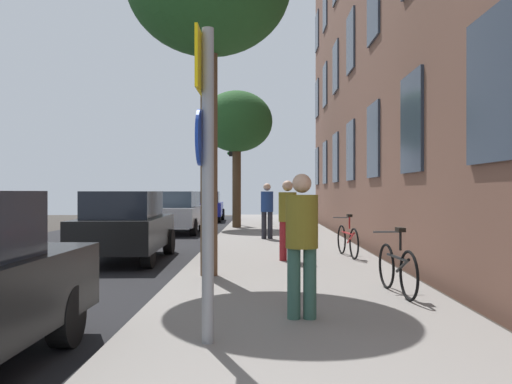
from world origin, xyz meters
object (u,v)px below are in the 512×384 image
Objects in this scene: pedestrian_0 at (302,236)px; car_2 at (178,212)px; car_1 at (126,225)px; pedestrian_1 at (288,215)px; pedestrian_2 at (267,207)px; bicycle_2 at (285,231)px; tree_far at (237,123)px; bicycle_1 at (348,240)px; car_3 at (205,206)px; sign_post at (205,158)px; bicycle_0 at (397,268)px; traffic_light at (233,165)px.

car_2 is at bearing 104.52° from pedestrian_0.
pedestrian_1 is at bearing -12.04° from car_1.
pedestrian_0 is at bearing -88.32° from pedestrian_2.
tree_far is at bearing 103.30° from bicycle_2.
car_2 is at bearing 122.07° from bicycle_1.
pedestrian_0 is at bearing -81.11° from car_3.
sign_post is 3.87m from bicycle_0.
bicycle_0 is 6.95m from car_1.
bicycle_0 is 0.95× the size of pedestrian_1.
bicycle_1 is 1.03× the size of pedestrian_0.
bicycle_2 is at bearing -76.70° from tree_far.
pedestrian_2 is (0.72, 11.79, -0.83)m from sign_post.
pedestrian_0 is 0.40× the size of car_2.
bicycle_0 is 0.41× the size of car_3.
pedestrian_0 is at bearing -134.78° from bicycle_0.
traffic_light is at bearing 95.64° from pedestrian_0.
tree_far is 10.98m from car_1.
car_1 and car_2 have the same top height.
tree_far reaches higher than traffic_light.
car_2 is at bearing 90.65° from car_1.
car_3 is at bearing 98.89° from pedestrian_0.
sign_post is 6.53m from pedestrian_1.
traffic_light is at bearing 62.96° from car_2.
pedestrian_1 is 5.43m from pedestrian_2.
pedestrian_0 is at bearing -84.57° from tree_far.
sign_post is at bearing -134.98° from bicycle_0.
car_2 is at bearing -117.04° from traffic_light.
bicycle_2 is at bearing 88.78° from pedestrian_0.
sign_post is 1.89× the size of bicycle_0.
car_1 is at bearing 138.04° from bicycle_0.
sign_post is at bearing -83.92° from car_3.
bicycle_0 is at bearing -78.89° from pedestrian_2.
bicycle_2 is 4.76m from car_1.
sign_post is 1.85× the size of bicycle_2.
bicycle_0 reaches higher than bicycle_1.
bicycle_2 is at bearing -74.84° from car_3.
bicycle_1 is 1.01× the size of pedestrian_1.
bicycle_2 is 8.96m from pedestrian_0.
pedestrian_2 is 12.48m from car_3.
bicycle_1 is 0.44× the size of car_3.
car_1 is (-5.16, 0.06, 0.33)m from bicycle_1.
tree_far is 11.37m from bicycle_1.
bicycle_0 is (2.54, 2.54, -1.45)m from sign_post.
pedestrian_0 is (1.81, -18.29, -1.73)m from traffic_light.
traffic_light is at bearing 101.15° from bicycle_0.
pedestrian_2 is (-0.40, 5.42, 0.01)m from pedestrian_1.
bicycle_2 is 0.99× the size of pedestrian_0.
bicycle_0 is at bearing 45.02° from sign_post.
sign_post reaches higher than bicycle_2.
traffic_light reaches higher than car_1.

